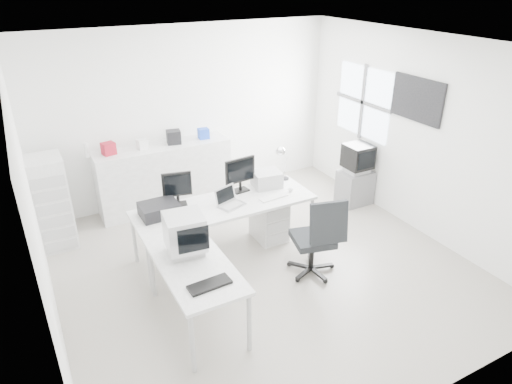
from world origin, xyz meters
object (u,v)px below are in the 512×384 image
side_desk (197,293)px  office_chair (313,235)px  sideboard (165,176)px  inkjet_printer (159,209)px  lcd_monitor_small (177,189)px  filing_cabinet (52,203)px  main_desk (226,228)px  laptop (231,198)px  crt_monitor (185,235)px  laser_printer (267,179)px  drawer_pedestal (269,220)px  tv_cabinet (355,187)px  lcd_monitor_large (240,175)px  crt_tv (358,159)px

side_desk → office_chair: size_ratio=1.28×
office_chair → sideboard: (-1.05, 2.63, -0.02)m
side_desk → inkjet_printer: size_ratio=3.02×
lcd_monitor_small → office_chair: lcd_monitor_small is taller
filing_cabinet → main_desk: bearing=-33.1°
laptop → inkjet_printer: bearing=148.7°
inkjet_printer → lcd_monitor_small: (0.30, 0.15, 0.15)m
crt_monitor → office_chair: (1.62, -0.07, -0.43)m
laser_printer → drawer_pedestal: bearing=-99.3°
office_chair → tv_cabinet: office_chair is taller
sideboard → office_chair: bearing=-68.1°
main_desk → side_desk: size_ratio=1.71×
laser_printer → tv_cabinet: 1.85m
drawer_pedestal → laser_printer: laser_printer is taller
side_desk → lcd_monitor_large: size_ratio=2.98×
laptop → sideboard: bearing=81.8°
office_chair → side_desk: bearing=-159.5°
laptop → sideboard: sideboard is taller
inkjet_printer → filing_cabinet: bearing=132.7°
filing_cabinet → crt_tv: bearing=-11.9°
laptop → crt_tv: crt_tv is taller
lcd_monitor_large → office_chair: (0.42, -1.17, -0.44)m
main_desk → sideboard: (-0.29, 1.71, 0.15)m
laptop → office_chair: size_ratio=0.34×
side_desk → lcd_monitor_small: (0.30, 1.35, 0.61)m
side_desk → laptop: size_ratio=3.80×
sideboard → filing_cabinet: (-1.71, -0.40, 0.13)m
laptop → filing_cabinet: filing_cabinet is taller
laptop → sideboard: (-0.34, 1.81, -0.34)m
laptop → office_chair: 1.14m
crt_tv → lcd_monitor_small: bearing=-178.0°
laptop → tv_cabinet: size_ratio=0.66×
laptop → filing_cabinet: size_ratio=0.28×
inkjet_printer → tv_cabinet: size_ratio=0.83×
filing_cabinet → laptop: bearing=-34.4°
main_desk → lcd_monitor_small: lcd_monitor_small is taller
main_desk → laser_printer: 0.92m
lcd_monitor_large → laptop: (-0.30, -0.35, -0.12)m
laptop → laser_printer: (0.70, 0.32, -0.01)m
side_desk → drawer_pedestal: bearing=36.6°
tv_cabinet → lcd_monitor_small: bearing=-178.0°
lcd_monitor_small → office_chair: 1.82m
laser_printer → crt_monitor: bearing=-139.1°
drawer_pedestal → laptop: bearing=-167.0°
drawer_pedestal → sideboard: bearing=120.8°
inkjet_printer → office_chair: (1.62, -1.02, -0.29)m
side_desk → crt_monitor: size_ratio=3.14×
laptop → crt_tv: 2.50m
drawer_pedestal → sideboard: sideboard is taller
crt_monitor → lcd_monitor_small: bearing=80.9°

